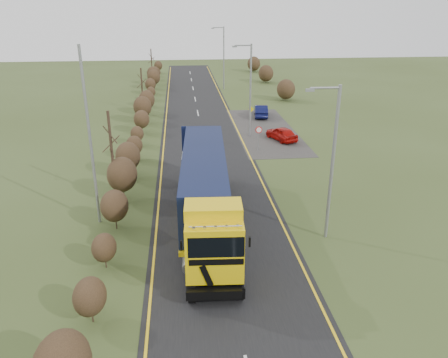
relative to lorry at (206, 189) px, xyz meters
name	(u,v)px	position (x,y,z in m)	size (l,w,h in m)	color
ground	(219,224)	(0.80, 0.23, -2.38)	(160.00, 160.00, 0.00)	#39471E
road	(208,166)	(0.80, 10.23, -2.37)	(8.00, 120.00, 0.02)	black
layby	(264,130)	(7.30, 20.23, -2.37)	(6.00, 18.00, 0.02)	#2F2C29
lane_markings	(208,167)	(0.80, 9.93, -2.35)	(7.52, 116.00, 0.01)	yellow
hedgerow	(128,158)	(-5.20, 8.13, -0.76)	(2.24, 102.04, 6.05)	black
lorry	(206,189)	(0.00, 0.00, 0.00)	(3.19, 15.18, 4.20)	black
car_red_hatchback	(282,134)	(8.24, 16.52, -1.74)	(1.52, 3.78, 1.29)	#A80C08
car_blue_sedan	(261,111)	(7.93, 25.77, -1.70)	(1.44, 4.13, 1.36)	#0A0D37
streetlight_near	(331,159)	(6.50, -1.88, 2.28)	(1.81, 0.18, 8.49)	gray
streetlight_mid	(249,87)	(5.32, 18.25, 2.41)	(1.86, 0.18, 8.73)	gray
streetlight_far	(223,55)	(5.29, 43.11, 2.57)	(1.91, 0.18, 8.99)	gray
left_pole	(90,140)	(-6.32, 1.23, 2.74)	(0.16, 0.16, 10.25)	gray
speed_sign	(259,134)	(5.51, 13.73, -0.88)	(0.60, 0.10, 2.18)	gray
warning_board	(251,112)	(6.49, 23.99, -1.42)	(0.62, 0.11, 1.63)	gray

